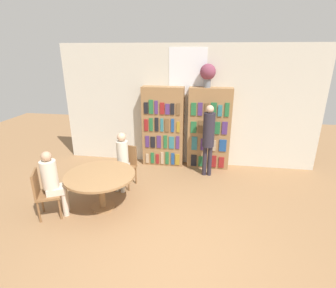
{
  "coord_description": "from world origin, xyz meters",
  "views": [
    {
      "loc": [
        0.53,
        -3.05,
        2.85
      ],
      "look_at": [
        -0.24,
        1.86,
        1.05
      ],
      "focal_mm": 28.0,
      "sensor_mm": 36.0,
      "label": 1
    }
  ],
  "objects_px": {
    "bookshelf_right": "(209,129)",
    "librarian_standing": "(209,134)",
    "seated_reader_right": "(53,180)",
    "chair_left_side": "(126,164)",
    "chair_near_camera": "(44,192)",
    "flower_vase": "(208,73)",
    "bookshelf_left": "(163,127)",
    "reading_table": "(100,179)",
    "seated_reader_left": "(122,158)"
  },
  "relations": [
    {
      "from": "flower_vase",
      "to": "seated_reader_right",
      "type": "height_order",
      "value": "flower_vase"
    },
    {
      "from": "flower_vase",
      "to": "bookshelf_right",
      "type": "bearing_deg",
      "value": -2.77
    },
    {
      "from": "bookshelf_left",
      "to": "librarian_standing",
      "type": "relative_size",
      "value": 1.18
    },
    {
      "from": "bookshelf_left",
      "to": "chair_near_camera",
      "type": "bearing_deg",
      "value": -122.63
    },
    {
      "from": "bookshelf_left",
      "to": "bookshelf_right",
      "type": "height_order",
      "value": "same"
    },
    {
      "from": "chair_near_camera",
      "to": "seated_reader_right",
      "type": "relative_size",
      "value": 0.72
    },
    {
      "from": "bookshelf_right",
      "to": "seated_reader_right",
      "type": "height_order",
      "value": "bookshelf_right"
    },
    {
      "from": "seated_reader_left",
      "to": "chair_near_camera",
      "type": "bearing_deg",
      "value": 59.98
    },
    {
      "from": "seated_reader_right",
      "to": "chair_near_camera",
      "type": "bearing_deg",
      "value": -90.0
    },
    {
      "from": "chair_left_side",
      "to": "seated_reader_right",
      "type": "relative_size",
      "value": 0.72
    },
    {
      "from": "chair_left_side",
      "to": "chair_near_camera",
      "type": "bearing_deg",
      "value": 63.0
    },
    {
      "from": "chair_left_side",
      "to": "bookshelf_left",
      "type": "bearing_deg",
      "value": -104.34
    },
    {
      "from": "bookshelf_left",
      "to": "seated_reader_right",
      "type": "xyz_separation_m",
      "value": [
        -1.52,
        -2.55,
        -0.3
      ]
    },
    {
      "from": "flower_vase",
      "to": "chair_left_side",
      "type": "bearing_deg",
      "value": -142.77
    },
    {
      "from": "seated_reader_right",
      "to": "librarian_standing",
      "type": "bearing_deg",
      "value": 102.79
    },
    {
      "from": "flower_vase",
      "to": "librarian_standing",
      "type": "distance_m",
      "value": 1.42
    },
    {
      "from": "bookshelf_right",
      "to": "chair_left_side",
      "type": "xyz_separation_m",
      "value": [
        -1.75,
        -1.25,
        -0.5
      ]
    },
    {
      "from": "bookshelf_right",
      "to": "chair_left_side",
      "type": "relative_size",
      "value": 2.25
    },
    {
      "from": "bookshelf_right",
      "to": "reading_table",
      "type": "height_order",
      "value": "bookshelf_right"
    },
    {
      "from": "reading_table",
      "to": "chair_left_side",
      "type": "distance_m",
      "value": 0.99
    },
    {
      "from": "reading_table",
      "to": "seated_reader_right",
      "type": "xyz_separation_m",
      "value": [
        -0.73,
        -0.34,
        0.11
      ]
    },
    {
      "from": "chair_near_camera",
      "to": "librarian_standing",
      "type": "distance_m",
      "value": 3.57
    },
    {
      "from": "seated_reader_right",
      "to": "librarian_standing",
      "type": "xyz_separation_m",
      "value": [
        2.66,
        2.05,
        0.32
      ]
    },
    {
      "from": "librarian_standing",
      "to": "reading_table",
      "type": "bearing_deg",
      "value": -138.5
    },
    {
      "from": "seated_reader_right",
      "to": "librarian_standing",
      "type": "relative_size",
      "value": 0.73
    },
    {
      "from": "flower_vase",
      "to": "reading_table",
      "type": "bearing_deg",
      "value": -129.73
    },
    {
      "from": "bookshelf_left",
      "to": "reading_table",
      "type": "bearing_deg",
      "value": -109.64
    },
    {
      "from": "seated_reader_right",
      "to": "librarian_standing",
      "type": "height_order",
      "value": "librarian_standing"
    },
    {
      "from": "chair_near_camera",
      "to": "librarian_standing",
      "type": "bearing_deg",
      "value": 102.15
    },
    {
      "from": "reading_table",
      "to": "chair_left_side",
      "type": "bearing_deg",
      "value": 78.77
    },
    {
      "from": "flower_vase",
      "to": "librarian_standing",
      "type": "relative_size",
      "value": 0.31
    },
    {
      "from": "reading_table",
      "to": "librarian_standing",
      "type": "distance_m",
      "value": 2.62
    },
    {
      "from": "bookshelf_left",
      "to": "seated_reader_left",
      "type": "height_order",
      "value": "bookshelf_left"
    },
    {
      "from": "bookshelf_left",
      "to": "flower_vase",
      "type": "bearing_deg",
      "value": 0.25
    },
    {
      "from": "librarian_standing",
      "to": "chair_left_side",
      "type": "bearing_deg",
      "value": -156.73
    },
    {
      "from": "flower_vase",
      "to": "bookshelf_left",
      "type": "bearing_deg",
      "value": -179.75
    },
    {
      "from": "seated_reader_left",
      "to": "librarian_standing",
      "type": "distance_m",
      "value": 2.03
    },
    {
      "from": "librarian_standing",
      "to": "seated_reader_right",
      "type": "bearing_deg",
      "value": -142.44
    },
    {
      "from": "reading_table",
      "to": "librarian_standing",
      "type": "bearing_deg",
      "value": 41.5
    },
    {
      "from": "bookshelf_left",
      "to": "chair_left_side",
      "type": "xyz_separation_m",
      "value": [
        -0.6,
        -1.25,
        -0.5
      ]
    },
    {
      "from": "seated_reader_left",
      "to": "librarian_standing",
      "type": "relative_size",
      "value": 0.74
    },
    {
      "from": "reading_table",
      "to": "chair_near_camera",
      "type": "distance_m",
      "value": 0.99
    },
    {
      "from": "reading_table",
      "to": "chair_left_side",
      "type": "relative_size",
      "value": 1.44
    },
    {
      "from": "seated_reader_left",
      "to": "seated_reader_right",
      "type": "relative_size",
      "value": 1.01
    },
    {
      "from": "seated_reader_left",
      "to": "seated_reader_right",
      "type": "bearing_deg",
      "value": 62.92
    },
    {
      "from": "reading_table",
      "to": "seated_reader_left",
      "type": "xyz_separation_m",
      "value": [
        0.16,
        0.78,
        0.11
      ]
    },
    {
      "from": "bookshelf_right",
      "to": "librarian_standing",
      "type": "distance_m",
      "value": 0.5
    },
    {
      "from": "chair_near_camera",
      "to": "seated_reader_right",
      "type": "height_order",
      "value": "seated_reader_right"
    },
    {
      "from": "seated_reader_left",
      "to": "seated_reader_right",
      "type": "xyz_separation_m",
      "value": [
        -0.88,
        -1.12,
        0.0
      ]
    },
    {
      "from": "reading_table",
      "to": "seated_reader_right",
      "type": "bearing_deg",
      "value": -155.23
    }
  ]
}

